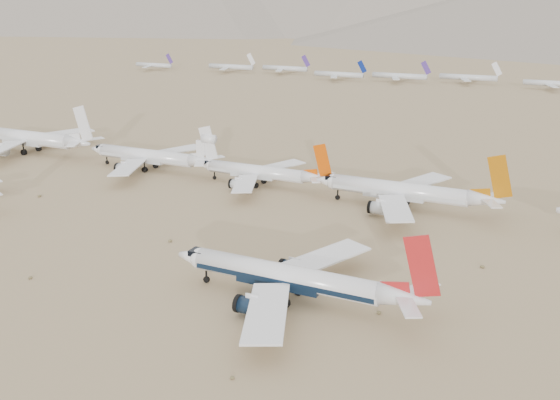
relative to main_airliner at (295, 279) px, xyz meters
name	(u,v)px	position (x,y,z in m)	size (l,w,h in m)	color
ground	(256,291)	(-8.84, 0.75, -4.81)	(7000.00, 7000.00, 0.00)	#897250
main_airliner	(295,279)	(0.00, 0.00, 0.00)	(49.56, 48.41, 17.49)	white
row2_gold_tail	(406,192)	(4.26, 63.06, 0.17)	(49.99, 48.89, 17.80)	white
row2_orange_tail	(261,172)	(-41.39, 65.93, -0.54)	(42.66, 41.73, 15.22)	white
row2_white_trijet	(153,156)	(-82.28, 66.32, 0.14)	(48.27, 47.18, 17.11)	white
row2_white_twin	(31,139)	(-137.97, 67.20, 0.75)	(55.23, 54.04, 19.73)	white
distant_storage_row	(480,79)	(-19.29, 339.32, -0.45)	(520.32, 62.28, 14.19)	silver
desert_scrub	(61,314)	(-35.75, -23.32, -4.52)	(219.83, 121.67, 0.63)	brown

